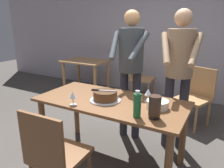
% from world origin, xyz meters
% --- Properties ---
extents(ground_plane, '(14.00, 14.00, 0.00)m').
position_xyz_m(ground_plane, '(0.00, 0.00, 0.00)').
color(ground_plane, '#4C4742').
extents(back_wall, '(10.00, 0.12, 2.70)m').
position_xyz_m(back_wall, '(0.00, 2.63, 1.35)').
color(back_wall, '#ADA8B2').
rests_on(back_wall, ground_plane).
extents(main_dining_table, '(1.64, 0.78, 0.75)m').
position_xyz_m(main_dining_table, '(0.00, 0.00, 0.63)').
color(main_dining_table, brown).
rests_on(main_dining_table, ground_plane).
extents(cake_on_platter, '(0.34, 0.34, 0.11)m').
position_xyz_m(cake_on_platter, '(-0.04, -0.04, 0.80)').
color(cake_on_platter, silver).
rests_on(cake_on_platter, main_dining_table).
extents(cake_knife, '(0.26, 0.11, 0.02)m').
position_xyz_m(cake_knife, '(-0.11, -0.07, 0.87)').
color(cake_knife, silver).
rests_on(cake_knife, cake_on_platter).
extents(plate_stack, '(0.22, 0.22, 0.08)m').
position_xyz_m(plate_stack, '(0.52, 0.03, 0.79)').
color(plate_stack, white).
rests_on(plate_stack, main_dining_table).
extents(wine_glass_near, '(0.08, 0.08, 0.14)m').
position_xyz_m(wine_glass_near, '(-0.27, -0.31, 0.85)').
color(wine_glass_near, silver).
rests_on(wine_glass_near, main_dining_table).
extents(wine_glass_far, '(0.08, 0.08, 0.14)m').
position_xyz_m(wine_glass_far, '(0.37, 0.15, 0.85)').
color(wine_glass_far, silver).
rests_on(wine_glass_far, main_dining_table).
extents(water_bottle, '(0.07, 0.07, 0.25)m').
position_xyz_m(water_bottle, '(0.42, -0.26, 0.86)').
color(water_bottle, '#1E6B38').
rests_on(water_bottle, main_dining_table).
extents(hurricane_lamp, '(0.11, 0.11, 0.21)m').
position_xyz_m(hurricane_lamp, '(0.56, -0.21, 0.86)').
color(hurricane_lamp, black).
rests_on(hurricane_lamp, main_dining_table).
extents(person_cutting_cake, '(0.47, 0.56, 1.72)m').
position_xyz_m(person_cutting_cake, '(-0.04, 0.60, 1.08)').
color(person_cutting_cake, '#2D2D38').
rests_on(person_cutting_cake, ground_plane).
extents(person_standing_beside, '(0.46, 0.57, 1.72)m').
position_xyz_m(person_standing_beside, '(0.57, 0.63, 1.08)').
color(person_standing_beside, '#2D2D38').
rests_on(person_standing_beside, ground_plane).
extents(chair_near_side, '(0.46, 0.46, 0.90)m').
position_xyz_m(chair_near_side, '(-0.12, -0.77, 0.49)').
color(chair_near_side, brown).
rests_on(chair_near_side, ground_plane).
extents(background_table, '(1.00, 0.70, 0.74)m').
position_xyz_m(background_table, '(-1.74, 1.93, 0.58)').
color(background_table, tan).
rests_on(background_table, ground_plane).
extents(background_chair_0, '(0.45, 0.45, 0.90)m').
position_xyz_m(background_chair_0, '(-0.52, 2.15, 0.49)').
color(background_chair_0, tan).
rests_on(background_chair_0, ground_plane).
extents(background_chair_1, '(0.57, 0.57, 0.90)m').
position_xyz_m(background_chair_1, '(0.70, 1.45, 0.49)').
color(background_chair_1, tan).
rests_on(background_chair_1, ground_plane).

